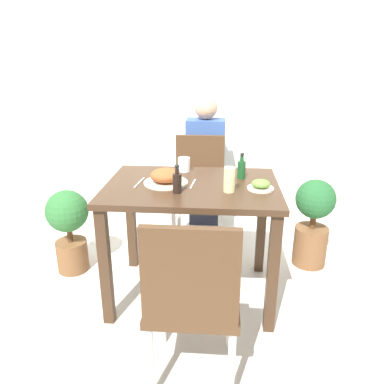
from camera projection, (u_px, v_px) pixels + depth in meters
name	position (u px, v px, depth m)	size (l,w,h in m)	color
ground_plane	(192.00, 292.00, 2.51)	(16.00, 16.00, 0.00)	beige
wall_back	(205.00, 77.00, 3.54)	(8.00, 0.05, 2.60)	silver
dining_table	(192.00, 203.00, 2.29)	(1.04, 0.74, 0.77)	#3D2819
chair_near	(192.00, 296.00, 1.65)	(0.42, 0.42, 0.89)	#4C331E
chair_far	(199.00, 185.00, 3.04)	(0.42, 0.42, 0.89)	#4C331E
food_plate	(166.00, 177.00, 2.24)	(0.27, 0.27, 0.09)	beige
side_plate	(261.00, 185.00, 2.15)	(0.15, 0.15, 0.06)	beige
drink_cup	(184.00, 164.00, 2.48)	(0.08, 0.08, 0.09)	white
juice_glass	(229.00, 180.00, 2.10)	(0.07, 0.07, 0.14)	beige
sauce_bottle	(177.00, 182.00, 2.09)	(0.05, 0.05, 0.17)	black
condiment_bottle	(241.00, 169.00, 2.33)	(0.05, 0.05, 0.17)	#194C23
fork_utensil	(139.00, 183.00, 2.27)	(0.03, 0.19, 0.00)	silver
spoon_utensil	(193.00, 184.00, 2.25)	(0.03, 0.17, 0.00)	silver
potted_plant_left	(69.00, 225.00, 2.66)	(0.30, 0.30, 0.62)	brown
potted_plant_right	(313.00, 220.00, 2.74)	(0.29, 0.29, 0.67)	brown
person_figure	(205.00, 163.00, 3.39)	(0.34, 0.22, 1.17)	#2D3347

